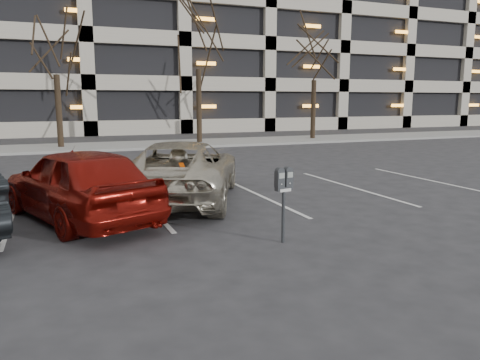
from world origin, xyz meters
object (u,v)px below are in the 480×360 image
parking_meter (284,186)px  suv_silver (182,170)px  tree_b (53,27)px  car_red (79,183)px  tree_c (198,22)px  tree_d (315,43)px

parking_meter → suv_silver: suv_silver is taller
tree_b → suv_silver: size_ratio=1.41×
car_red → tree_c: bearing=-135.8°
tree_b → parking_meter: bearing=-79.7°
tree_b → car_red: 15.49m
car_red → tree_d: bearing=-154.0°
tree_d → suv_silver: tree_d is taller
tree_c → suv_silver: bearing=-108.4°
tree_c → car_red: bearing=-115.2°
tree_b → parking_meter: size_ratio=6.30×
suv_silver → tree_b: bearing=-55.4°
tree_b → tree_d: tree_b is taller
tree_c → suv_silver: (-4.51, -13.52, -5.65)m
tree_b → tree_c: bearing=0.0°
tree_b → car_red: tree_b is taller
tree_d → suv_silver: bearing=-130.4°
tree_c → parking_meter: tree_c is taller
parking_meter → tree_b: bearing=90.8°
tree_b → tree_d: 14.00m
tree_d → parking_meter: size_ratio=6.21×
tree_d → parking_meter: tree_d is taller
parking_meter → car_red: (-3.07, 2.81, -0.21)m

